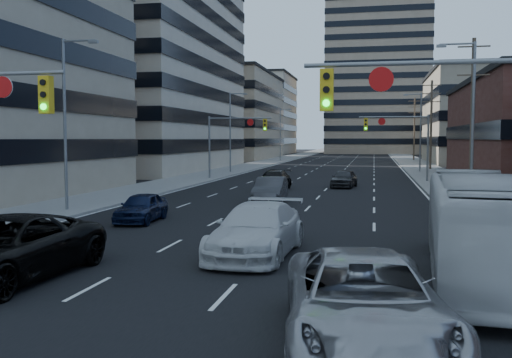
{
  "coord_description": "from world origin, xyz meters",
  "views": [
    {
      "loc": [
        5.34,
        -7.23,
        3.87
      ],
      "look_at": [
        0.57,
        15.84,
        2.2
      ],
      "focal_mm": 40.0,
      "sensor_mm": 36.0,
      "label": 1
    }
  ],
  "objects_px": {
    "black_pickup": "(5,249)",
    "silver_suv": "(364,302)",
    "sedan_blue": "(142,207)",
    "white_van": "(257,230)",
    "transit_bus": "(479,227)"
  },
  "relations": [
    {
      "from": "black_pickup",
      "to": "silver_suv",
      "type": "height_order",
      "value": "black_pickup"
    },
    {
      "from": "silver_suv",
      "to": "sedan_blue",
      "type": "distance_m",
      "value": 17.57
    },
    {
      "from": "silver_suv",
      "to": "sedan_blue",
      "type": "xyz_separation_m",
      "value": [
        -10.4,
        14.16,
        -0.18
      ]
    },
    {
      "from": "white_van",
      "to": "black_pickup",
      "type": "bearing_deg",
      "value": -139.13
    },
    {
      "from": "transit_bus",
      "to": "sedan_blue",
      "type": "bearing_deg",
      "value": 152.61
    },
    {
      "from": "black_pickup",
      "to": "sedan_blue",
      "type": "height_order",
      "value": "black_pickup"
    },
    {
      "from": "black_pickup",
      "to": "transit_bus",
      "type": "bearing_deg",
      "value": 15.71
    },
    {
      "from": "black_pickup",
      "to": "white_van",
      "type": "height_order",
      "value": "black_pickup"
    },
    {
      "from": "white_van",
      "to": "silver_suv",
      "type": "height_order",
      "value": "silver_suv"
    },
    {
      "from": "black_pickup",
      "to": "transit_bus",
      "type": "xyz_separation_m",
      "value": [
        12.62,
        2.8,
        0.57
      ]
    },
    {
      "from": "silver_suv",
      "to": "sedan_blue",
      "type": "relative_size",
      "value": 1.54
    },
    {
      "from": "black_pickup",
      "to": "sedan_blue",
      "type": "xyz_separation_m",
      "value": [
        -0.78,
        11.09,
        -0.2
      ]
    },
    {
      "from": "silver_suv",
      "to": "sedan_blue",
      "type": "bearing_deg",
      "value": 118.5
    },
    {
      "from": "white_van",
      "to": "transit_bus",
      "type": "bearing_deg",
      "value": -12.87
    },
    {
      "from": "white_van",
      "to": "silver_suv",
      "type": "xyz_separation_m",
      "value": [
        3.6,
        -7.76,
        0.0
      ]
    }
  ]
}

